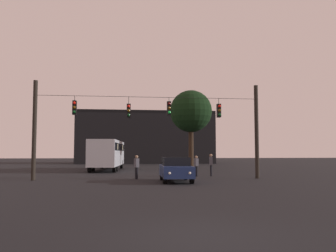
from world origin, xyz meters
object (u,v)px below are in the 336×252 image
pedestrian_crossing_center (211,163)px  tree_left_silhouette (191,112)px  pedestrian_crossing_left (196,165)px  pedestrian_crossing_right (137,166)px  city_bus (108,152)px  car_near_right (176,169)px

pedestrian_crossing_center → tree_left_silhouette: (0.31, 10.11, 5.16)m
pedestrian_crossing_center → tree_left_silhouette: size_ratio=0.20×
pedestrian_crossing_left → pedestrian_crossing_center: (1.20, 0.25, 0.08)m
pedestrian_crossing_left → pedestrian_crossing_right: (-4.61, -2.23, 0.03)m
pedestrian_crossing_center → tree_left_silhouette: bearing=88.2°
pedestrian_crossing_right → tree_left_silhouette: (6.13, 12.59, 5.21)m
tree_left_silhouette → pedestrian_crossing_center: bearing=-91.8°
city_bus → car_near_right: bearing=-72.2°
pedestrian_crossing_left → pedestrian_crossing_right: pedestrian_crossing_right is taller
car_near_right → pedestrian_crossing_right: (-2.35, 2.56, 0.12)m
city_bus → pedestrian_crossing_left: 12.68m
pedestrian_crossing_right → pedestrian_crossing_left: bearing=25.9°
pedestrian_crossing_center → pedestrian_crossing_left: bearing=-168.3°
city_bus → car_near_right: size_ratio=2.54×
car_near_right → pedestrian_crossing_center: bearing=55.5°
city_bus → car_near_right: 16.02m
car_near_right → pedestrian_crossing_right: bearing=132.6°
pedestrian_crossing_left → tree_left_silhouette: size_ratio=0.19×
car_near_right → pedestrian_crossing_left: 5.30m
pedestrian_crossing_left → pedestrian_crossing_right: 5.12m
car_near_right → tree_left_silhouette: tree_left_silhouette is taller
pedestrian_crossing_left → pedestrian_crossing_center: size_ratio=0.92×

